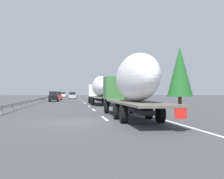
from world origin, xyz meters
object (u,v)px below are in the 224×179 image
at_px(car_white_van, 63,95).
at_px(car_silver_hatch, 72,96).
at_px(truck_trailing, 132,83).
at_px(car_black_suv, 54,97).
at_px(road_sign, 102,91).
at_px(truck_lead, 99,88).
at_px(car_red_compact, 58,96).

height_order(car_white_van, car_silver_hatch, car_white_van).
distance_m(truck_trailing, car_black_suv, 37.44).
bearing_deg(car_silver_hatch, road_sign, -148.54).
bearing_deg(road_sign, truck_lead, 172.83).
bearing_deg(car_black_suv, car_silver_hatch, -10.23).
relative_size(car_silver_hatch, car_red_compact, 0.92).
height_order(truck_trailing, car_black_suv, truck_trailing).
height_order(truck_lead, car_silver_hatch, truck_lead).
height_order(truck_trailing, car_red_compact, truck_trailing).
bearing_deg(truck_trailing, truck_lead, -0.00).
xyz_separation_m(truck_lead, car_silver_hatch, (35.86, 3.76, -1.41)).
bearing_deg(car_silver_hatch, truck_trailing, -176.24).
xyz_separation_m(car_silver_hatch, road_sign, (-11.21, -6.86, 1.30)).
bearing_deg(car_white_van, truck_lead, -173.94).
bearing_deg(car_black_suv, truck_lead, -153.90).
xyz_separation_m(car_white_van, road_sign, (-41.49, -10.12, 1.30)).
xyz_separation_m(car_black_suv, car_white_van, (50.87, -0.46, -0.03)).
bearing_deg(truck_trailing, car_black_suv, 11.53).
bearing_deg(car_red_compact, car_silver_hatch, -20.06).
bearing_deg(car_white_van, car_silver_hatch, -173.85).
bearing_deg(car_black_suv, car_white_van, -0.51).
height_order(car_black_suv, road_sign, road_sign).
relative_size(car_white_van, road_sign, 1.34).
relative_size(car_black_suv, car_red_compact, 0.94).
relative_size(truck_lead, car_red_compact, 2.95).
xyz_separation_m(truck_trailing, car_black_suv, (36.66, 7.48, -1.43)).
relative_size(car_white_van, car_silver_hatch, 1.01).
relative_size(truck_lead, car_silver_hatch, 3.19).
bearing_deg(car_white_van, truck_trailing, -175.41).
height_order(truck_lead, car_red_compact, truck_lead).
xyz_separation_m(car_black_suv, car_silver_hatch, (20.59, -3.72, -0.03)).
distance_m(truck_trailing, car_white_van, 87.82).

